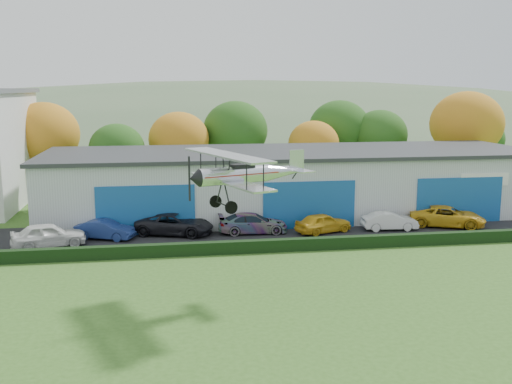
{
  "coord_description": "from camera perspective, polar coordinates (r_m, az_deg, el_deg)",
  "views": [
    {
      "loc": [
        -5.81,
        -20.06,
        10.4
      ],
      "look_at": [
        -0.79,
        11.06,
        4.86
      ],
      "focal_mm": 41.49,
      "sensor_mm": 36.0,
      "label": 1
    }
  ],
  "objects": [
    {
      "name": "apron",
      "position": [
        43.26,
        2.86,
        -3.92
      ],
      "size": [
        48.0,
        9.0,
        0.05
      ],
      "primitive_type": "cube",
      "color": "black",
      "rests_on": "ground"
    },
    {
      "name": "car_3",
      "position": [
        42.81,
        -0.3,
        -3.02
      ],
      "size": [
        5.04,
        2.14,
        1.45
      ],
      "primitive_type": "imported",
      "rotation": [
        0.0,
        0.0,
        1.55
      ],
      "color": "gray",
      "rests_on": "apron"
    },
    {
      "name": "car_1",
      "position": [
        42.44,
        -14.36,
        -3.53
      ],
      "size": [
        4.32,
        2.77,
        1.35
      ],
      "primitive_type": "imported",
      "rotation": [
        0.0,
        0.0,
        1.21
      ],
      "color": "navy",
      "rests_on": "apron"
    },
    {
      "name": "tree_belt",
      "position": [
        61.24,
        -2.91,
        5.47
      ],
      "size": [
        75.7,
        13.22,
        10.12
      ],
      "color": "#3D2614",
      "rests_on": "ground"
    },
    {
      "name": "hangar",
      "position": [
        49.85,
        3.47,
        1.02
      ],
      "size": [
        40.6,
        12.6,
        5.3
      ],
      "color": "#B2B7BC",
      "rests_on": "ground"
    },
    {
      "name": "car_5",
      "position": [
        44.88,
        12.76,
        -2.73
      ],
      "size": [
        4.14,
        1.67,
        1.34
      ],
      "primitive_type": "imported",
      "rotation": [
        0.0,
        0.0,
        1.51
      ],
      "color": "silver",
      "rests_on": "apron"
    },
    {
      "name": "car_6",
      "position": [
        47.12,
        17.97,
        -2.25
      ],
      "size": [
        6.12,
        4.54,
        1.55
      ],
      "primitive_type": "imported",
      "rotation": [
        0.0,
        0.0,
        1.17
      ],
      "color": "gold",
      "rests_on": "apron"
    },
    {
      "name": "car_2",
      "position": [
        42.76,
        -7.85,
        -3.07
      ],
      "size": [
        6.04,
        4.15,
        1.53
      ],
      "primitive_type": "imported",
      "rotation": [
        0.0,
        0.0,
        1.25
      ],
      "color": "black",
      "rests_on": "apron"
    },
    {
      "name": "biplane",
      "position": [
        29.05,
        -1.19,
        1.88
      ],
      "size": [
        6.49,
        7.31,
        2.76
      ],
      "rotation": [
        0.0,
        0.0,
        0.35
      ],
      "color": "silver"
    },
    {
      "name": "hedge",
      "position": [
        38.64,
        4.35,
        -5.06
      ],
      "size": [
        46.0,
        0.6,
        0.8
      ],
      "primitive_type": "cube",
      "color": "black",
      "rests_on": "ground"
    },
    {
      "name": "distant_hills",
      "position": [
        161.78,
        -8.57,
        1.53
      ],
      "size": [
        430.0,
        196.0,
        56.0
      ],
      "color": "#4C6642",
      "rests_on": "ground"
    },
    {
      "name": "ground",
      "position": [
        23.34,
        6.52,
        -16.56
      ],
      "size": [
        300.0,
        300.0,
        0.0
      ],
      "primitive_type": "plane",
      "color": "#355E1D",
      "rests_on": "ground"
    },
    {
      "name": "car_0",
      "position": [
        41.39,
        -19.37,
        -3.93
      ],
      "size": [
        5.08,
        3.04,
        1.62
      ],
      "primitive_type": "imported",
      "rotation": [
        0.0,
        0.0,
        1.82
      ],
      "color": "silver",
      "rests_on": "apron"
    },
    {
      "name": "car_4",
      "position": [
        43.2,
        6.5,
        -2.98
      ],
      "size": [
        4.54,
        3.0,
        1.43
      ],
      "primitive_type": "imported",
      "rotation": [
        0.0,
        0.0,
        1.91
      ],
      "color": "gold",
      "rests_on": "apron"
    }
  ]
}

